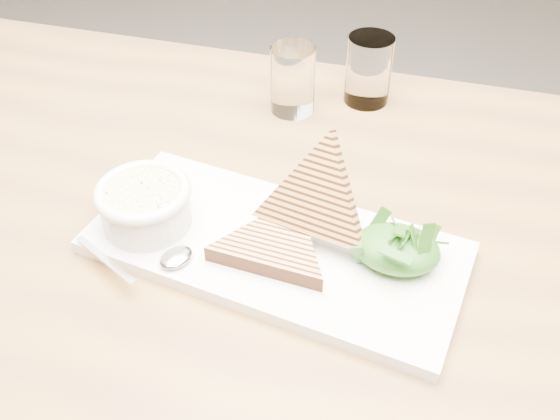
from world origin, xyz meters
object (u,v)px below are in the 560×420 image
(glass_near, at_px, (293,80))
(glass_far, at_px, (369,70))
(soup_bowl, at_px, (146,210))
(table_top, at_px, (198,205))
(platter, at_px, (275,248))

(glass_near, distance_m, glass_far, 0.12)
(soup_bowl, xyz_separation_m, glass_far, (0.19, 0.37, 0.02))
(table_top, bearing_deg, soup_bowl, -107.28)
(platter, height_order, glass_far, glass_far)
(table_top, xyz_separation_m, platter, (0.13, -0.07, 0.03))
(platter, bearing_deg, soup_bowl, -176.20)
(soup_bowl, bearing_deg, glass_near, 73.95)
(table_top, relative_size, soup_bowl, 11.14)
(glass_near, relative_size, glass_far, 0.97)
(glass_near, bearing_deg, platter, -78.09)
(platter, distance_m, glass_near, 0.31)
(platter, distance_m, glass_far, 0.37)
(soup_bowl, bearing_deg, table_top, 72.72)
(soup_bowl, distance_m, glass_far, 0.42)
(soup_bowl, xyz_separation_m, glass_near, (0.09, 0.31, 0.01))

